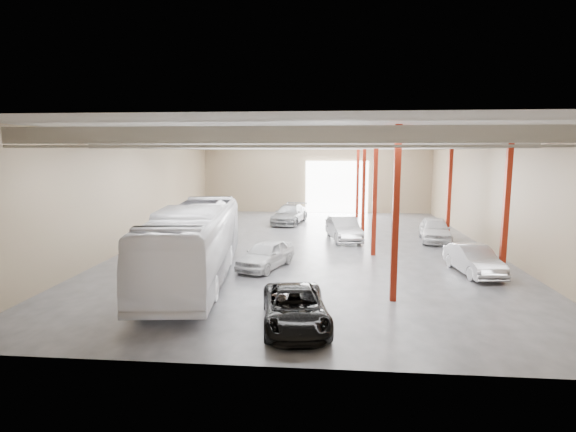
# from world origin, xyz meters

# --- Properties ---
(depot_shell) EXTENTS (22.12, 32.12, 7.06)m
(depot_shell) POSITION_xyz_m (0.13, 0.48, 4.98)
(depot_shell) COLOR #3E3F43
(depot_shell) RESTS_ON ground
(coach_bus) EXTENTS (4.30, 12.76, 3.48)m
(coach_bus) POSITION_xyz_m (-5.04, -7.62, 1.74)
(coach_bus) COLOR white
(coach_bus) RESTS_ON ground
(black_sedan) EXTENTS (2.82, 4.96, 1.31)m
(black_sedan) POSITION_xyz_m (0.06, -13.00, 0.65)
(black_sedan) COLOR black
(black_sedan) RESTS_ON ground
(car_row_a) EXTENTS (3.01, 4.51, 1.43)m
(car_row_a) POSITION_xyz_m (-2.00, -5.37, 0.71)
(car_row_a) COLOR silver
(car_row_a) RESTS_ON ground
(car_row_b) EXTENTS (2.51, 4.98, 1.57)m
(car_row_b) POSITION_xyz_m (2.23, 2.24, 0.78)
(car_row_b) COLOR #B7B7BC
(car_row_b) RESTS_ON ground
(car_row_c) EXTENTS (3.09, 5.59, 1.53)m
(car_row_c) POSITION_xyz_m (-2.00, 9.00, 0.77)
(car_row_c) COLOR gray
(car_row_c) RESTS_ON ground
(car_right_near) EXTENTS (2.02, 4.42, 1.40)m
(car_right_near) POSITION_xyz_m (8.30, -5.60, 0.70)
(car_right_near) COLOR #ADADB2
(car_right_near) RESTS_ON ground
(car_right_far) EXTENTS (2.44, 4.85, 1.59)m
(car_right_far) POSITION_xyz_m (8.30, 2.51, 0.79)
(car_right_far) COLOR silver
(car_right_far) RESTS_ON ground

